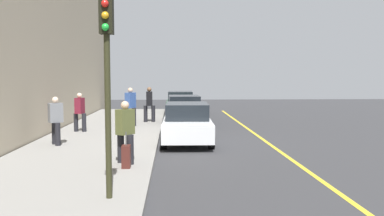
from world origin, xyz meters
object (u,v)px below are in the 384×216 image
Objects in this scene: parked_car_green at (180,103)px; parked_car_black at (184,110)px; rolling_suitcase at (126,156)px; traffic_light_pole at (107,63)px; pedestrian_black_coat at (149,103)px; pedestrian_blue_coat at (130,105)px; pedestrian_olive_coat at (125,130)px; pedestrian_burgundy_coat at (80,111)px; pedestrian_grey_coat at (56,119)px; parked_car_white at (187,123)px.

parked_car_green is 1.01× the size of parked_car_black.
rolling_suitcase is at bearing -6.04° from parked_car_green.
pedestrian_black_coat is at bearing 179.73° from traffic_light_pole.
rolling_suitcase is at bearing -0.12° from pedestrian_black_coat.
pedestrian_blue_coat is (7.45, -2.57, 0.38)m from parked_car_green.
rolling_suitcase is (10.75, -0.02, -0.67)m from pedestrian_black_coat.
pedestrian_olive_coat is 7.15m from pedestrian_burgundy_coat.
pedestrian_burgundy_coat is (-3.44, 0.07, -0.00)m from pedestrian_grey_coat.
parked_car_black is at bearing 0.96° from parked_car_green.
traffic_light_pole is at bearing 0.68° from pedestrian_olive_coat.
pedestrian_black_coat is 1.91× the size of rolling_suitcase.
pedestrian_olive_coat reaches higher than pedestrian_burgundy_coat.
pedestrian_olive_coat is 1.82× the size of rolling_suitcase.
pedestrian_black_coat is 0.99× the size of pedestrian_blue_coat.
parked_car_green is 16.75m from rolling_suitcase.
parked_car_black is 2.55× the size of pedestrian_grey_coat.
parked_car_black is 6.00m from pedestrian_burgundy_coat.
pedestrian_olive_coat reaches higher than rolling_suitcase.
pedestrian_burgundy_coat is (-6.62, -2.71, -0.03)m from pedestrian_olive_coat.
parked_car_white is 2.42× the size of pedestrian_black_coat.
parked_car_white is 4.63× the size of rolling_suitcase.
pedestrian_burgundy_coat is at bearing -25.63° from parked_car_green.
parked_car_black is at bearing 123.33° from pedestrian_blue_coat.
pedestrian_black_coat is 1.09× the size of pedestrian_burgundy_coat.
traffic_light_pole is at bearing -0.87° from rolling_suitcase.
pedestrian_olive_coat is at bearing -10.55° from parked_car_black.
pedestrian_blue_coat is at bearing -19.02° from parked_car_green.
pedestrian_black_coat is at bearing 141.95° from pedestrian_burgundy_coat.
pedestrian_olive_coat is 3.69m from traffic_light_pole.
pedestrian_black_coat is at bearing 179.88° from rolling_suitcase.
parked_car_green is 2.39× the size of pedestrian_black_coat.
parked_car_black is 1.10× the size of traffic_light_pole.
parked_car_black is at bearing 179.32° from parked_car_white.
traffic_light_pole is at bearing -5.33° from parked_car_green.
pedestrian_burgundy_coat reaches higher than parked_car_white.
pedestrian_black_coat reaches higher than rolling_suitcase.
pedestrian_grey_coat is at bearing -19.69° from parked_car_green.
parked_car_white is at bearing 104.70° from pedestrian_grey_coat.
parked_car_green is at bearing -179.88° from parked_car_white.
pedestrian_blue_coat is at bearing -174.98° from rolling_suitcase.
parked_car_white is at bearing 64.17° from pedestrian_burgundy_coat.
pedestrian_blue_coat reaches higher than pedestrian_grey_coat.
pedestrian_burgundy_coat is at bearing -164.42° from traffic_light_pole.
parked_car_green is 13.73m from pedestrian_grey_coat.
pedestrian_grey_coat is (7.22, -4.72, 0.30)m from parked_car_black.
parked_car_white reaches higher than rolling_suitcase.
parked_car_white is at bearing -0.68° from parked_car_black.
parked_car_black is 13.94m from traffic_light_pole.
parked_car_white is at bearing 0.12° from parked_car_green.
rolling_suitcase is (16.65, -1.76, -0.31)m from parked_car_green.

